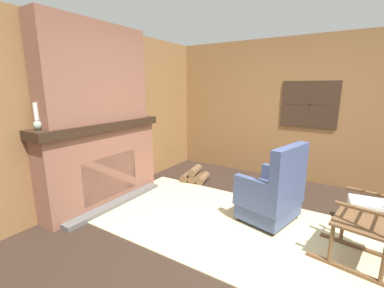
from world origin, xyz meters
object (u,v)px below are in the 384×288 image
at_px(firewood_stack, 195,176).
at_px(storage_case, 136,113).
at_px(laundry_basket, 369,215).
at_px(oil_lamp_vase, 37,120).
at_px(armchair, 273,194).
at_px(rocking_chair, 369,223).

height_order(firewood_stack, storage_case, storage_case).
xyz_separation_m(firewood_stack, laundry_basket, (2.57, -0.25, 0.07)).
bearing_deg(firewood_stack, storage_case, -138.43).
relative_size(laundry_basket, oil_lamp_vase, 1.50).
xyz_separation_m(armchair, oil_lamp_vase, (-2.28, -1.52, 0.92)).
distance_m(firewood_stack, oil_lamp_vase, 2.62).
relative_size(armchair, firewood_stack, 2.01).
bearing_deg(oil_lamp_vase, laundry_basket, 30.83).
distance_m(firewood_stack, storage_case, 1.50).
relative_size(firewood_stack, oil_lamp_vase, 1.63).
xyz_separation_m(armchair, storage_case, (-2.28, 0.05, 0.87)).
relative_size(rocking_chair, laundry_basket, 2.72).
bearing_deg(rocking_chair, armchair, -9.59).
bearing_deg(oil_lamp_vase, firewood_stack, 71.76).
distance_m(armchair, laundry_basket, 1.13).
distance_m(armchair, oil_lamp_vase, 2.89).
bearing_deg(oil_lamp_vase, storage_case, 89.99).
height_order(rocking_chair, laundry_basket, rocking_chair).
distance_m(armchair, firewood_stack, 1.72).
xyz_separation_m(firewood_stack, oil_lamp_vase, (-0.73, -2.22, 1.19)).
xyz_separation_m(armchair, rocking_chair, (0.97, -0.34, 0.06)).
bearing_deg(laundry_basket, firewood_stack, 174.50).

